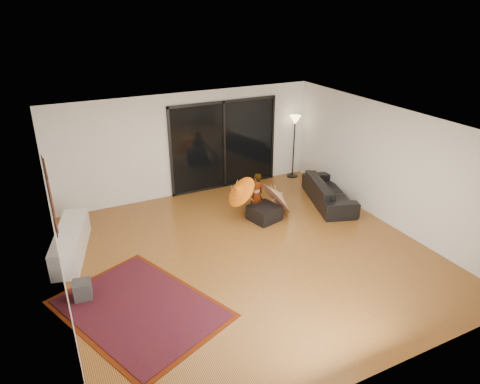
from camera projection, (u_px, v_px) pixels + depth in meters
floor at (250, 255)px, 8.76m from camera, size 7.00×7.00×0.00m
ceiling at (251, 126)px, 7.65m from camera, size 7.00×7.00×0.00m
wall_back at (188, 144)px, 11.07m from camera, size 7.00×0.00×7.00m
wall_front at (380, 299)px, 5.34m from camera, size 7.00×0.00×7.00m
wall_left at (56, 235)px, 6.79m from camera, size 0.00×7.00×7.00m
wall_right at (388, 166)px, 9.61m from camera, size 0.00×7.00×7.00m
sliding_door at (224, 145)px, 11.51m from camera, size 3.06×0.07×2.40m
painting at (50, 194)px, 7.50m from camera, size 0.04×1.28×1.08m
media_console at (71, 242)px, 8.69m from camera, size 0.98×2.04×0.55m
speaker at (83, 290)px, 7.41m from camera, size 0.33×0.33×0.34m
persian_rug at (140, 309)px, 7.21m from camera, size 2.94×3.37×0.02m
sofa at (329, 192)px, 10.89m from camera, size 1.45×2.26×0.62m
ottoman at (264, 213)px, 10.08m from camera, size 0.76×0.76×0.36m
floor_lamp at (295, 129)px, 12.08m from camera, size 0.31×0.31×1.82m
child at (256, 194)px, 10.19m from camera, size 0.43×0.32×1.07m
parasol_orange at (236, 192)px, 9.85m from camera, size 0.66×0.79×0.86m
parasol_white at (281, 193)px, 10.32m from camera, size 0.72×0.98×0.99m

